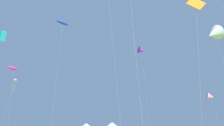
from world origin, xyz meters
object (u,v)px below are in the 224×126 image
kite_white_delta (213,34)px  kite_pink_delta (211,97)px  kite_white_parafoil (15,80)px  kite_magenta_parafoil (13,68)px  kite_purple_delta (142,50)px  kite_blue_parafoil (63,23)px  kite_cyan_box (3,36)px  kite_orange_diamond (196,4)px  festival_tent_left (112,126)px

kite_white_delta → kite_pink_delta: bearing=63.2°
kite_white_parafoil → kite_magenta_parafoil: (-2.15, 2.60, 4.37)m
kite_purple_delta → kite_pink_delta: size_ratio=2.47×
kite_blue_parafoil → kite_magenta_parafoil: size_ratio=1.56×
kite_cyan_box → kite_magenta_parafoil: kite_cyan_box is taller
kite_cyan_box → kite_purple_delta: kite_cyan_box is taller
kite_pink_delta → kite_white_delta: size_ratio=0.60×
kite_white_delta → kite_orange_diamond: bearing=-151.6°
kite_white_parafoil → kite_blue_parafoil: 21.99m
kite_cyan_box → festival_tent_left: (32.99, 15.28, -25.10)m
kite_white_delta → kite_orange_diamond: 5.32m
kite_cyan_box → kite_white_parafoil: kite_cyan_box is taller
kite_white_parafoil → festival_tent_left: (29.44, 11.08, -12.94)m
kite_pink_delta → kite_white_delta: (-11.50, -22.80, 6.50)m
kite_white_parafoil → festival_tent_left: size_ratio=3.32×
kite_cyan_box → kite_orange_diamond: (41.58, -31.64, -7.31)m
kite_orange_diamond → festival_tent_left: 50.91m
kite_blue_parafoil → kite_purple_delta: bearing=8.1°
kite_pink_delta → kite_white_delta: 26.35m
kite_cyan_box → kite_purple_delta: 40.78m
kite_purple_delta → kite_magenta_parafoil: 40.10m
kite_white_delta → kite_magenta_parafoil: bearing=139.6°
kite_purple_delta → kite_pink_delta: 22.58m
kite_purple_delta → festival_tent_left: size_ratio=5.48×
kite_cyan_box → kite_magenta_parafoil: bearing=78.4°
kite_purple_delta → kite_magenta_parafoil: kite_purple_delta is taller
kite_purple_delta → kite_white_parafoil: size_ratio=1.65×
kite_purple_delta → kite_blue_parafoil: bearing=-171.9°
kite_cyan_box → kite_orange_diamond: size_ratio=1.35×
kite_white_parafoil → kite_pink_delta: size_ratio=1.50×
kite_blue_parafoil → festival_tent_left: size_ratio=6.77×
kite_purple_delta → kite_orange_diamond: size_ratio=1.19×
kite_white_parafoil → festival_tent_left: 34.02m
kite_magenta_parafoil → kite_white_delta: bearing=-40.4°
kite_pink_delta → festival_tent_left: 33.08m
kite_white_parafoil → kite_white_delta: 53.47m
kite_white_parafoil → kite_cyan_box: bearing=-130.2°
kite_magenta_parafoil → festival_tent_left: size_ratio=4.33×
kite_blue_parafoil → kite_white_delta: 41.04m
kite_purple_delta → festival_tent_left: kite_purple_delta is taller
kite_pink_delta → festival_tent_left: (-23.17, 22.46, -7.28)m
kite_magenta_parafoil → kite_purple_delta: bearing=-9.7°
kite_purple_delta → festival_tent_left: (-7.67, 15.16, -21.99)m
kite_purple_delta → festival_tent_left: 27.79m
festival_tent_left → kite_orange_diamond: bearing=-79.6°
kite_cyan_box → kite_white_delta: kite_cyan_box is taller
kite_cyan_box → kite_blue_parafoil: (17.22, -3.23, 3.38)m
kite_magenta_parafoil → kite_cyan_box: bearing=-101.6°
kite_purple_delta → kite_blue_parafoil: size_ratio=0.81×
kite_white_parafoil → kite_pink_delta: kite_white_parafoil is taller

